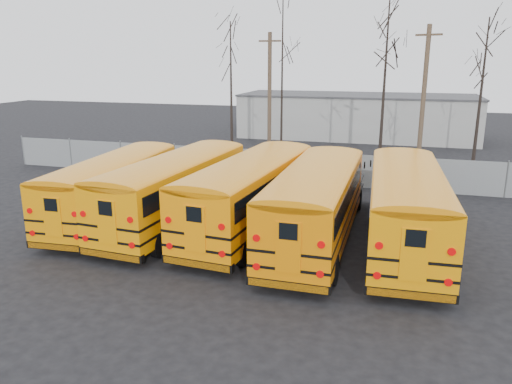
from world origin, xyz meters
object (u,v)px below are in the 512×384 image
(bus_c, at_px, (252,188))
(bus_d, at_px, (317,198))
(utility_pole_left, at_px, (270,96))
(bus_a, at_px, (115,182))
(bus_e, at_px, (406,201))
(bus_b, at_px, (178,184))
(utility_pole_right, at_px, (423,101))

(bus_c, relative_size, bus_d, 1.01)
(bus_c, height_order, utility_pole_left, utility_pole_left)
(bus_c, distance_m, utility_pole_left, 16.36)
(bus_c, relative_size, utility_pole_left, 1.32)
(bus_a, bearing_deg, bus_e, -3.61)
(bus_d, relative_size, bus_e, 0.99)
(bus_b, height_order, utility_pole_left, utility_pole_left)
(bus_a, xyz_separation_m, bus_d, (9.71, -0.48, 0.15))
(bus_a, height_order, bus_d, bus_d)
(bus_b, height_order, utility_pole_right, utility_pole_right)
(bus_a, distance_m, utility_pole_right, 19.81)
(bus_e, bearing_deg, bus_b, 176.62)
(bus_b, height_order, bus_e, bus_e)
(bus_a, xyz_separation_m, bus_c, (6.66, 0.30, 0.15))
(bus_b, distance_m, bus_e, 10.03)
(bus_b, xyz_separation_m, utility_pole_left, (0.14, 15.97, 2.84))
(bus_c, distance_m, utility_pole_right, 15.52)
(bus_b, height_order, bus_c, bus_c)
(utility_pole_left, xyz_separation_m, utility_pole_right, (10.73, -2.44, 0.11))
(bus_a, relative_size, bus_e, 0.92)
(bus_a, height_order, utility_pole_right, utility_pole_right)
(bus_a, xyz_separation_m, utility_pole_right, (14.05, 13.63, 3.07))
(bus_e, bearing_deg, utility_pole_left, 118.95)
(utility_pole_left, bearing_deg, bus_d, -68.32)
(bus_e, bearing_deg, bus_a, 177.22)
(bus_b, xyz_separation_m, bus_e, (10.03, -0.13, 0.04))
(bus_a, relative_size, utility_pole_left, 1.21)
(bus_e, relative_size, utility_pole_left, 1.31)
(utility_pole_left, height_order, utility_pole_right, utility_pole_right)
(bus_b, xyz_separation_m, bus_d, (6.53, -0.58, 0.03))
(bus_c, xyz_separation_m, bus_e, (6.55, -0.33, 0.01))
(bus_d, bearing_deg, bus_e, 7.60)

